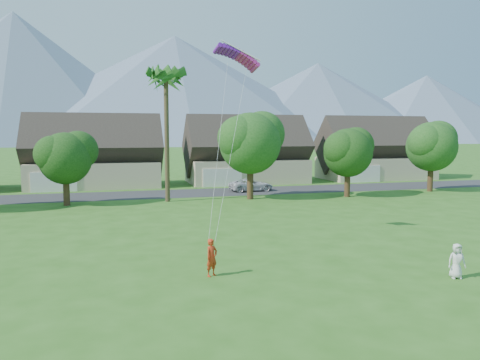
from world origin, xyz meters
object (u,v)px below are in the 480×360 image
object	(u,v)px
kite_flyer	(212,257)
parafoil_kite	(238,55)
parked_car	(251,185)
watcher	(457,261)

from	to	relation	value
kite_flyer	parafoil_kite	world-z (taller)	parafoil_kite
parked_car	watcher	bearing A→B (deg)	173.91
watcher	parked_car	world-z (taller)	watcher
watcher	parked_car	xyz separation A→B (m)	(0.20, 32.50, -0.10)
parafoil_kite	parked_car	bearing A→B (deg)	72.14
watcher	parked_car	size ratio (longest dim) A/B	0.32
watcher	parafoil_kite	xyz separation A→B (m)	(-7.52, 9.64, 10.19)
kite_flyer	parafoil_kite	bearing A→B (deg)	32.74
kite_flyer	parked_car	world-z (taller)	kite_flyer
kite_flyer	parafoil_kite	xyz separation A→B (m)	(2.96, 6.41, 10.11)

